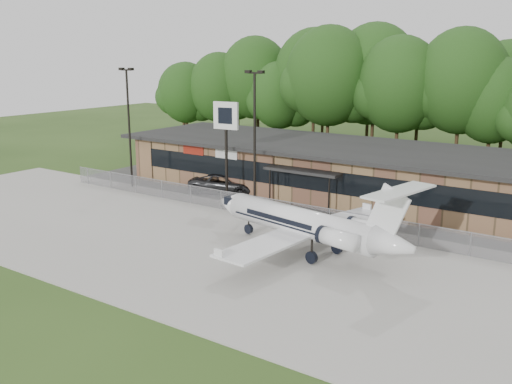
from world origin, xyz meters
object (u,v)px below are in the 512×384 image
Objects in this scene: suv at (225,184)px; business_jet at (307,225)px; terminal at (359,172)px; pole_sign at (226,126)px.

business_jet is at bearing -143.97° from suv.
terminal is 14.07m from business_jet.
terminal is at bearing 113.53° from business_jet.
suv is 0.76× the size of pole_sign.
pole_sign is at bearing 159.86° from business_jet.
terminal is at bearing 35.89° from pole_sign.
pole_sign is (2.11, -2.53, 5.18)m from suv.
terminal reaches higher than suv.
terminal is 11.27m from pole_sign.
suv is (-12.96, 9.12, -0.95)m from business_jet.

